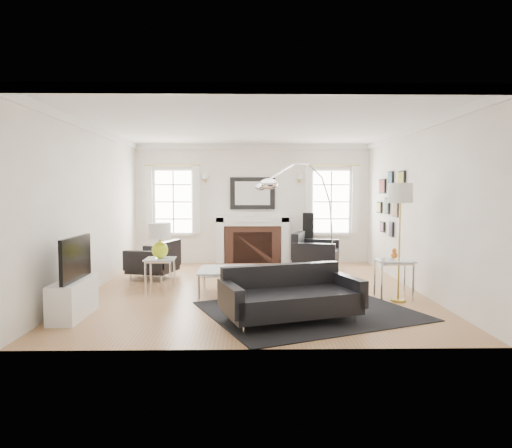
{
  "coord_description": "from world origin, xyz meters",
  "views": [
    {
      "loc": [
        -0.11,
        -7.76,
        1.68
      ],
      "look_at": [
        0.04,
        0.3,
        1.11
      ],
      "focal_mm": 32.0,
      "sensor_mm": 36.0,
      "label": 1
    }
  ],
  "objects_px": {
    "gourd_lamp": "(160,238)",
    "arc_floor_lamp": "(303,215)",
    "fireplace": "(253,241)",
    "armchair_left": "(156,261)",
    "armchair_right": "(313,253)",
    "sofa": "(290,297)",
    "coffee_table": "(228,271)"
  },
  "relations": [
    {
      "from": "armchair_left",
      "to": "fireplace",
      "type": "bearing_deg",
      "value": 42.12
    },
    {
      "from": "armchair_left",
      "to": "armchair_right",
      "type": "relative_size",
      "value": 0.9
    },
    {
      "from": "fireplace",
      "to": "coffee_table",
      "type": "height_order",
      "value": "fireplace"
    },
    {
      "from": "armchair_left",
      "to": "coffee_table",
      "type": "bearing_deg",
      "value": -44.33
    },
    {
      "from": "fireplace",
      "to": "arc_floor_lamp",
      "type": "height_order",
      "value": "arc_floor_lamp"
    },
    {
      "from": "sofa",
      "to": "armchair_right",
      "type": "bearing_deg",
      "value": 77.35
    },
    {
      "from": "gourd_lamp",
      "to": "armchair_left",
      "type": "bearing_deg",
      "value": 105.23
    },
    {
      "from": "fireplace",
      "to": "armchair_left",
      "type": "height_order",
      "value": "fireplace"
    },
    {
      "from": "sofa",
      "to": "armchair_right",
      "type": "xyz_separation_m",
      "value": [
        0.84,
        3.74,
        0.06
      ]
    },
    {
      "from": "gourd_lamp",
      "to": "coffee_table",
      "type": "bearing_deg",
      "value": -17.94
    },
    {
      "from": "sofa",
      "to": "coffee_table",
      "type": "relative_size",
      "value": 2.05
    },
    {
      "from": "fireplace",
      "to": "gourd_lamp",
      "type": "distance_m",
      "value": 3.23
    },
    {
      "from": "fireplace",
      "to": "gourd_lamp",
      "type": "height_order",
      "value": "gourd_lamp"
    },
    {
      "from": "gourd_lamp",
      "to": "arc_floor_lamp",
      "type": "relative_size",
      "value": 0.26
    },
    {
      "from": "sofa",
      "to": "coffee_table",
      "type": "distance_m",
      "value": 1.78
    },
    {
      "from": "sofa",
      "to": "armchair_left",
      "type": "xyz_separation_m",
      "value": [
        -2.34,
        2.99,
        0.03
      ]
    },
    {
      "from": "coffee_table",
      "to": "arc_floor_lamp",
      "type": "height_order",
      "value": "arc_floor_lamp"
    },
    {
      "from": "gourd_lamp",
      "to": "arc_floor_lamp",
      "type": "xyz_separation_m",
      "value": [
        2.54,
        0.82,
        0.35
      ]
    },
    {
      "from": "arc_floor_lamp",
      "to": "gourd_lamp",
      "type": "bearing_deg",
      "value": -162.17
    },
    {
      "from": "armchair_left",
      "to": "sofa",
      "type": "bearing_deg",
      "value": -51.94
    },
    {
      "from": "armchair_right",
      "to": "armchair_left",
      "type": "bearing_deg",
      "value": -166.71
    },
    {
      "from": "armchair_left",
      "to": "arc_floor_lamp",
      "type": "xyz_separation_m",
      "value": [
        2.83,
        -0.23,
        0.9
      ]
    },
    {
      "from": "sofa",
      "to": "arc_floor_lamp",
      "type": "height_order",
      "value": "arc_floor_lamp"
    },
    {
      "from": "armchair_right",
      "to": "arc_floor_lamp",
      "type": "relative_size",
      "value": 0.52
    },
    {
      "from": "fireplace",
      "to": "arc_floor_lamp",
      "type": "bearing_deg",
      "value": -64.56
    },
    {
      "from": "fireplace",
      "to": "arc_floor_lamp",
      "type": "xyz_separation_m",
      "value": [
        0.93,
        -1.95,
        0.7
      ]
    },
    {
      "from": "fireplace",
      "to": "armchair_right",
      "type": "distance_m",
      "value": 1.61
    },
    {
      "from": "fireplace",
      "to": "armchair_left",
      "type": "distance_m",
      "value": 2.57
    },
    {
      "from": "sofa",
      "to": "coffee_table",
      "type": "bearing_deg",
      "value": 119.3
    },
    {
      "from": "armchair_left",
      "to": "arc_floor_lamp",
      "type": "distance_m",
      "value": 2.98
    },
    {
      "from": "gourd_lamp",
      "to": "arc_floor_lamp",
      "type": "height_order",
      "value": "arc_floor_lamp"
    },
    {
      "from": "armchair_left",
      "to": "armchair_right",
      "type": "bearing_deg",
      "value": 13.29
    }
  ]
}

